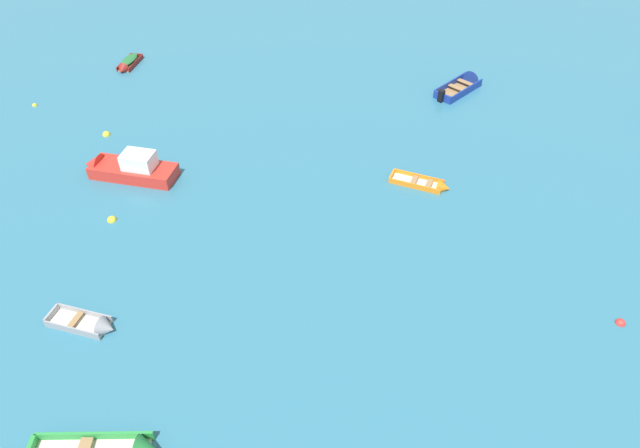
% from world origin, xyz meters
% --- Properties ---
extents(rowboat_orange_outer_left, '(3.32, 1.54, 0.89)m').
position_xyz_m(rowboat_orange_outer_left, '(5.27, 25.50, 0.14)').
color(rowboat_orange_outer_left, beige).
rests_on(rowboat_orange_outer_left, ground_plane).
extents(motor_launch_red_outer_right, '(5.23, 1.76, 1.86)m').
position_xyz_m(motor_launch_red_outer_right, '(-11.09, 23.41, 0.51)').
color(motor_launch_red_outer_right, red).
rests_on(motor_launch_red_outer_right, ground_plane).
extents(rowboat_maroon_far_right, '(0.98, 2.82, 0.86)m').
position_xyz_m(rowboat_maroon_far_right, '(-16.85, 35.55, 0.24)').
color(rowboat_maroon_far_right, '#99754C').
rests_on(rowboat_maroon_far_right, ground_plane).
extents(rowboat_grey_near_left, '(3.01, 1.23, 0.91)m').
position_xyz_m(rowboat_grey_near_left, '(-7.83, 13.38, 0.16)').
color(rowboat_grey_near_left, beige).
rests_on(rowboat_grey_near_left, ground_plane).
extents(rowboat_deep_blue_back_row_center, '(3.39, 4.16, 1.28)m').
position_xyz_m(rowboat_deep_blue_back_row_center, '(6.96, 37.22, 0.24)').
color(rowboat_deep_blue_back_row_center, '#99754C').
rests_on(rowboat_deep_blue_back_row_center, ground_plane).
extents(mooring_buoy_central, '(0.31, 0.31, 0.31)m').
position_xyz_m(mooring_buoy_central, '(-20.36, 29.32, 0.00)').
color(mooring_buoy_central, yellow).
rests_on(mooring_buoy_central, ground_plane).
extents(mooring_buoy_trailing, '(0.46, 0.46, 0.46)m').
position_xyz_m(mooring_buoy_trailing, '(-10.24, 19.76, 0.00)').
color(mooring_buoy_trailing, yellow).
rests_on(mooring_buoy_trailing, ground_plane).
extents(mooring_buoy_near_foreground, '(0.46, 0.46, 0.46)m').
position_xyz_m(mooring_buoy_near_foreground, '(-14.17, 26.97, 0.00)').
color(mooring_buoy_near_foreground, yellow).
rests_on(mooring_buoy_near_foreground, ground_plane).
extents(mooring_buoy_outer_edge, '(0.41, 0.41, 0.41)m').
position_xyz_m(mooring_buoy_outer_edge, '(13.30, 17.75, 0.00)').
color(mooring_buoy_outer_edge, red).
rests_on(mooring_buoy_outer_edge, ground_plane).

